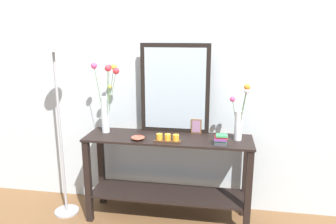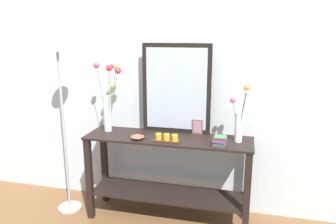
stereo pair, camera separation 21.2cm
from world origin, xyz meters
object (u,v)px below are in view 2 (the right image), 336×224
at_px(console_table, 168,168).
at_px(book_stack, 220,141).
at_px(decorative_bowl, 137,137).
at_px(floor_lamp, 61,99).
at_px(mirror_leaning, 176,89).
at_px(tall_vase_left, 108,100).
at_px(picture_frame_small, 197,127).
at_px(vase_right, 239,120).
at_px(candle_tray, 167,138).

xyz_separation_m(console_table, book_stack, (0.48, -0.13, 0.36)).
relative_size(decorative_bowl, floor_lamp, 0.07).
bearing_deg(mirror_leaning, tall_vase_left, -168.60).
relative_size(console_table, picture_frame_small, 11.04).
bearing_deg(mirror_leaning, vase_right, -14.84).
bearing_deg(candle_tray, mirror_leaning, 85.87).
relative_size(console_table, tall_vase_left, 2.29).
height_order(candle_tray, decorative_bowl, candle_tray).
distance_m(console_table, floor_lamp, 1.21).
bearing_deg(tall_vase_left, console_table, -4.81).
height_order(candle_tray, floor_lamp, floor_lamp).
xyz_separation_m(console_table, mirror_leaning, (0.04, 0.18, 0.73)).
bearing_deg(picture_frame_small, decorative_bowl, -150.74).
xyz_separation_m(picture_frame_small, floor_lamp, (-1.28, -0.24, 0.25)).
xyz_separation_m(decorative_bowl, book_stack, (0.74, -0.01, 0.02)).
relative_size(vase_right, candle_tray, 2.14).
bearing_deg(mirror_leaning, picture_frame_small, -4.78).
xyz_separation_m(vase_right, floor_lamp, (-1.66, -0.10, 0.12)).
xyz_separation_m(tall_vase_left, book_stack, (1.08, -0.18, -0.27)).
distance_m(picture_frame_small, book_stack, 0.37).
bearing_deg(tall_vase_left, picture_frame_small, 7.47).
xyz_separation_m(tall_vase_left, floor_lamp, (-0.43, -0.13, 0.01)).
distance_m(mirror_leaning, book_stack, 0.66).
xyz_separation_m(tall_vase_left, decorative_bowl, (0.35, -0.17, -0.29)).
distance_m(book_stack, floor_lamp, 1.54).
height_order(console_table, mirror_leaning, mirror_leaning).
height_order(vase_right, picture_frame_small, vase_right).
relative_size(mirror_leaning, floor_lamp, 0.50).
height_order(tall_vase_left, picture_frame_small, tall_vase_left).
relative_size(picture_frame_small, book_stack, 1.19).
height_order(console_table, vase_right, vase_right).
bearing_deg(decorative_bowl, floor_lamp, 176.68).
distance_m(vase_right, floor_lamp, 1.67).
bearing_deg(tall_vase_left, decorative_bowl, -26.24).
bearing_deg(console_table, floor_lamp, -175.84).
relative_size(mirror_leaning, book_stack, 7.22).
relative_size(tall_vase_left, floor_lamp, 0.39).
bearing_deg(floor_lamp, decorative_bowl, -3.32).
distance_m(console_table, tall_vase_left, 0.87).
height_order(tall_vase_left, vase_right, tall_vase_left).
xyz_separation_m(candle_tray, floor_lamp, (-1.05, 0.04, 0.30)).
distance_m(mirror_leaning, floor_lamp, 1.10).
bearing_deg(mirror_leaning, console_table, -101.66).
bearing_deg(vase_right, book_stack, -135.87).
distance_m(mirror_leaning, vase_right, 0.66).
height_order(console_table, book_stack, book_stack).
relative_size(tall_vase_left, book_stack, 5.74).
relative_size(book_stack, floor_lamp, 0.07).
distance_m(console_table, mirror_leaning, 0.76).
xyz_separation_m(tall_vase_left, picture_frame_small, (0.85, 0.11, -0.24)).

